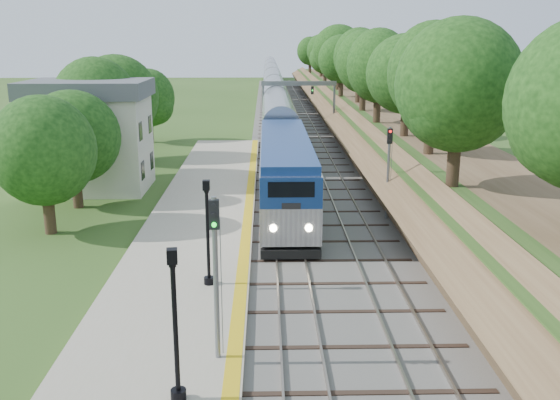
{
  "coord_description": "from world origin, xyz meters",
  "views": [
    {
      "loc": [
        -1.21,
        -15.41,
        11.04
      ],
      "look_at": [
        -0.5,
        15.89,
        2.8
      ],
      "focal_mm": 40.0,
      "sensor_mm": 36.0,
      "label": 1
    }
  ],
  "objects_px": {
    "lamppost_far": "(208,239)",
    "train": "(273,92)",
    "station_building": "(91,135)",
    "lamppost_mid": "(176,335)",
    "signal_gantry": "(299,94)",
    "signal_farside": "(389,163)",
    "signal_platform": "(215,261)"
  },
  "relations": [
    {
      "from": "lamppost_mid",
      "to": "signal_platform",
      "type": "xyz_separation_m",
      "value": [
        1.01,
        2.55,
        1.34
      ]
    },
    {
      "from": "lamppost_far",
      "to": "train",
      "type": "bearing_deg",
      "value": 87.14
    },
    {
      "from": "signal_farside",
      "to": "signal_platform",
      "type": "bearing_deg",
      "value": -117.51
    },
    {
      "from": "train",
      "to": "signal_farside",
      "type": "distance_m",
      "value": 64.95
    },
    {
      "from": "train",
      "to": "station_building",
      "type": "bearing_deg",
      "value": -104.02
    },
    {
      "from": "signal_gantry",
      "to": "signal_platform",
      "type": "xyz_separation_m",
      "value": [
        -5.37,
        -51.05,
        -0.94
      ]
    },
    {
      "from": "station_building",
      "to": "signal_gantry",
      "type": "bearing_deg",
      "value": 56.62
    },
    {
      "from": "lamppost_far",
      "to": "signal_farside",
      "type": "xyz_separation_m",
      "value": [
        9.97,
        10.92,
        1.11
      ]
    },
    {
      "from": "station_building",
      "to": "train",
      "type": "distance_m",
      "value": 57.81
    },
    {
      "from": "train",
      "to": "signal_platform",
      "type": "height_order",
      "value": "signal_platform"
    },
    {
      "from": "station_building",
      "to": "train",
      "type": "height_order",
      "value": "station_building"
    },
    {
      "from": "lamppost_far",
      "to": "signal_farside",
      "type": "relative_size",
      "value": 0.83
    },
    {
      "from": "train",
      "to": "signal_platform",
      "type": "distance_m",
      "value": 82.18
    },
    {
      "from": "station_building",
      "to": "lamppost_mid",
      "type": "bearing_deg",
      "value": -70.57
    },
    {
      "from": "lamppost_mid",
      "to": "lamppost_far",
      "type": "height_order",
      "value": "lamppost_mid"
    },
    {
      "from": "station_building",
      "to": "lamppost_far",
      "type": "xyz_separation_m",
      "value": [
        10.23,
        -19.5,
        -1.6
      ]
    },
    {
      "from": "signal_platform",
      "to": "signal_farside",
      "type": "xyz_separation_m",
      "value": [
        9.1,
        17.47,
        -0.28
      ]
    },
    {
      "from": "signal_platform",
      "to": "lamppost_mid",
      "type": "bearing_deg",
      "value": -111.52
    },
    {
      "from": "signal_gantry",
      "to": "signal_platform",
      "type": "bearing_deg",
      "value": -96.01
    },
    {
      "from": "signal_platform",
      "to": "signal_farside",
      "type": "bearing_deg",
      "value": 62.49
    },
    {
      "from": "train",
      "to": "lamppost_mid",
      "type": "height_order",
      "value": "lamppost_mid"
    },
    {
      "from": "station_building",
      "to": "signal_gantry",
      "type": "distance_m",
      "value": 29.94
    },
    {
      "from": "signal_gantry",
      "to": "train",
      "type": "distance_m",
      "value": 31.27
    },
    {
      "from": "train",
      "to": "signal_platform",
      "type": "bearing_deg",
      "value": -92.02
    },
    {
      "from": "train",
      "to": "signal_farside",
      "type": "height_order",
      "value": "signal_farside"
    },
    {
      "from": "lamppost_mid",
      "to": "signal_farside",
      "type": "xyz_separation_m",
      "value": [
        10.11,
        20.02,
        1.07
      ]
    },
    {
      "from": "station_building",
      "to": "signal_platform",
      "type": "relative_size",
      "value": 1.51
    },
    {
      "from": "lamppost_far",
      "to": "signal_platform",
      "type": "distance_m",
      "value": 6.75
    },
    {
      "from": "lamppost_mid",
      "to": "lamppost_far",
      "type": "bearing_deg",
      "value": 89.15
    },
    {
      "from": "signal_gantry",
      "to": "signal_farside",
      "type": "xyz_separation_m",
      "value": [
        3.73,
        -33.58,
        -1.22
      ]
    },
    {
      "from": "signal_gantry",
      "to": "signal_platform",
      "type": "distance_m",
      "value": 51.34
    },
    {
      "from": "station_building",
      "to": "signal_gantry",
      "type": "xyz_separation_m",
      "value": [
        16.47,
        24.99,
        0.73
      ]
    }
  ]
}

